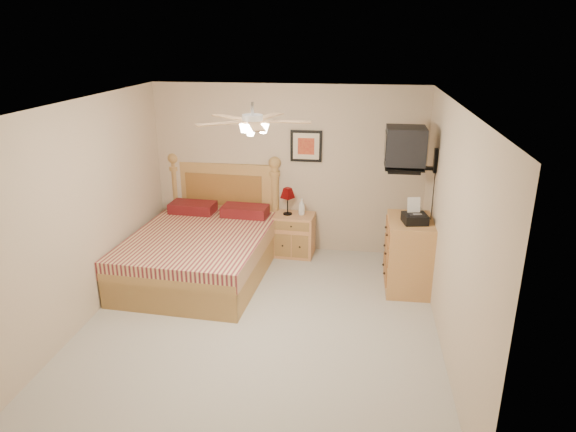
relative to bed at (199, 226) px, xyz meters
name	(u,v)px	position (x,y,z in m)	size (l,w,h in m)	color
floor	(261,323)	(1.05, -1.12, -0.73)	(4.50, 4.50, 0.00)	#A9A498
ceiling	(256,104)	(1.05, -1.12, 1.77)	(4.00, 4.50, 0.04)	white
wall_back	(288,170)	(1.05, 1.13, 0.52)	(4.00, 0.04, 2.50)	tan
wall_front	(194,337)	(1.05, -3.37, 0.52)	(4.00, 0.04, 2.50)	tan
wall_left	(85,213)	(-0.95, -1.12, 0.52)	(0.04, 4.50, 2.50)	tan
wall_right	(450,231)	(3.05, -1.12, 0.52)	(0.04, 4.50, 2.50)	tan
bed	(199,226)	(0.00, 0.00, 0.00)	(1.72, 2.26, 1.46)	#AD8549
nightstand	(294,235)	(1.18, 0.88, -0.41)	(0.58, 0.44, 0.63)	#B87B48
table_lamp	(288,201)	(1.08, 0.90, 0.11)	(0.22, 0.22, 0.41)	#4E0303
lotion_bottle	(302,207)	(1.29, 0.91, 0.03)	(0.10, 0.10, 0.25)	silver
framed_picture	(306,146)	(1.32, 1.11, 0.89)	(0.46, 0.04, 0.46)	black
dresser	(409,254)	(2.78, 0.02, -0.26)	(0.56, 0.80, 0.95)	#BA8240
fax_machine	(415,211)	(2.81, -0.09, 0.37)	(0.28, 0.30, 0.30)	black
magazine_lower	(408,211)	(2.76, 0.32, 0.23)	(0.20, 0.27, 0.03)	beige
magazine_upper	(408,210)	(2.76, 0.31, 0.25)	(0.18, 0.25, 0.02)	gray
wall_tv	(417,149)	(2.80, 0.22, 1.08)	(0.56, 0.46, 0.58)	black
ceiling_fan	(253,121)	(1.05, -1.32, 1.63)	(1.14, 1.14, 0.28)	silver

